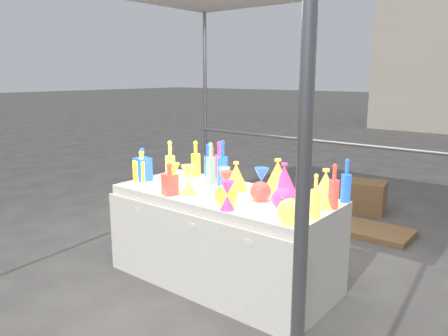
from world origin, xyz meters
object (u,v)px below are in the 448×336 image
Objects in this scene: cardboard_box_closed at (363,196)px; decanter_0 at (142,166)px; bottle_0 at (196,158)px; lampshade_0 at (236,176)px; display_table at (223,237)px; hourglass_0 at (226,185)px; globe_0 at (226,196)px.

decanter_0 is at bearing -120.44° from cardboard_box_closed.
bottle_0 is 0.61m from lampshade_0.
display_table is 7.94× the size of lampshade_0.
lampshade_0 is at bearing 84.37° from display_table.
lampshade_0 is at bearing -15.11° from bottle_0.
globe_0 is (0.10, -0.13, -0.04)m from hourglass_0.
decanter_0 is at bearing -170.73° from display_table.
bottle_0 is at bearing 144.73° from lampshade_0.
bottle_0 reaches higher than lampshade_0.
display_table is at bearing -115.79° from lampshade_0.
decanter_0 is (-0.24, -0.44, -0.03)m from bottle_0.
globe_0 is at bearing -34.88° from bottle_0.
cardboard_box_closed is 2.85m from globe_0.
display_table is 0.51m from hourglass_0.
hourglass_0 is at bearing 127.59° from globe_0.
cardboard_box_closed is at bearing 65.88° from lampshade_0.
decanter_0 reaches higher than cardboard_box_closed.
decanter_0 is (-0.99, -2.67, 0.69)m from cardboard_box_closed.
bottle_0 is 1.54× the size of hourglass_0.
decanter_0 is 1.04m from globe_0.
decanter_0 is 1.65× the size of globe_0.
decanter_0 is 1.18× the size of lampshade_0.
cardboard_box_closed is at bearing 65.61° from decanter_0.
display_table reaches higher than cardboard_box_closed.
globe_0 reaches higher than display_table.
cardboard_box_closed is 2.49m from lampshade_0.
hourglass_0 is at bearing -31.50° from bottle_0.
hourglass_0 is (0.12, -0.12, 0.48)m from display_table.
hourglass_0 is (-0.06, -2.66, 0.66)m from cardboard_box_closed.
bottle_0 reaches higher than cardboard_box_closed.
lampshade_0 is (0.59, -0.16, -0.05)m from bottle_0.
cardboard_box_closed is (0.18, 2.54, -0.18)m from display_table.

